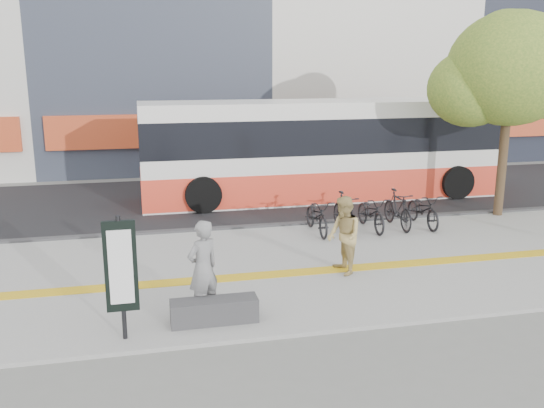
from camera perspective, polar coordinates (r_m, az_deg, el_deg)
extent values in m
plane|color=slate|center=(12.67, 5.51, -8.42)|extent=(120.00, 120.00, 0.00)
cube|color=slate|center=(14.00, 3.57, -6.05)|extent=(40.00, 7.00, 0.08)
cube|color=gold|center=(13.53, 4.18, -6.56)|extent=(40.00, 0.45, 0.01)
cube|color=black|center=(21.02, -2.21, 0.60)|extent=(40.00, 8.00, 0.06)
cube|color=#333335|center=(17.21, 0.28, -2.17)|extent=(40.00, 0.25, 0.14)
cube|color=#C64522|center=(25.99, 0.01, 7.49)|extent=(19.00, 0.50, 1.40)
cube|color=#333335|center=(10.94, -5.66, -10.36)|extent=(1.60, 0.45, 0.45)
cylinder|color=black|center=(10.27, -14.51, -7.09)|extent=(0.08, 0.08, 2.20)
cube|color=black|center=(10.20, -14.58, -5.93)|extent=(0.55, 0.08, 1.60)
cube|color=white|center=(10.15, -14.59, -6.02)|extent=(0.40, 0.02, 1.30)
cylinder|color=#3E2E1C|center=(19.51, 21.59, 3.59)|extent=(0.28, 0.28, 3.20)
ellipsoid|color=#3C6622|center=(19.28, 22.36, 12.16)|extent=(3.80, 3.80, 3.42)
ellipsoid|color=#3C6622|center=(19.16, 18.84, 10.64)|extent=(2.60, 2.60, 2.34)
ellipsoid|color=#3C6622|center=(20.12, 21.95, 14.50)|extent=(2.20, 2.20, 1.98)
cube|color=silver|center=(20.87, 5.19, 5.34)|extent=(12.88, 2.68, 3.43)
cube|color=red|center=(21.06, 5.12, 2.30)|extent=(12.90, 2.70, 1.07)
cube|color=black|center=(20.80, 5.22, 6.95)|extent=(12.90, 2.70, 1.18)
cylinder|color=black|center=(18.84, -6.74, 0.93)|extent=(1.18, 0.38, 1.18)
cylinder|color=black|center=(21.45, -7.54, 2.45)|extent=(1.18, 0.38, 1.18)
cylinder|color=black|center=(21.70, 17.64, 2.05)|extent=(1.18, 0.38, 1.18)
cylinder|color=black|center=(24.01, 14.43, 3.31)|extent=(1.18, 0.38, 1.18)
imported|color=black|center=(16.40, 4.44, -1.16)|extent=(0.66, 1.90, 1.00)
imported|color=black|center=(16.64, 7.12, -0.82)|extent=(0.52, 1.84, 1.11)
imported|color=black|center=(16.95, 9.70, -0.84)|extent=(0.66, 1.90, 1.00)
imported|color=black|center=(17.26, 12.20, -0.51)|extent=(0.52, 1.84, 1.11)
imported|color=black|center=(17.63, 14.59, -0.53)|extent=(0.66, 1.90, 1.00)
imported|color=black|center=(11.01, -6.79, -6.28)|extent=(0.81, 0.73, 1.86)
imported|color=tan|center=(13.20, 7.05, -3.09)|extent=(0.72, 0.90, 1.78)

